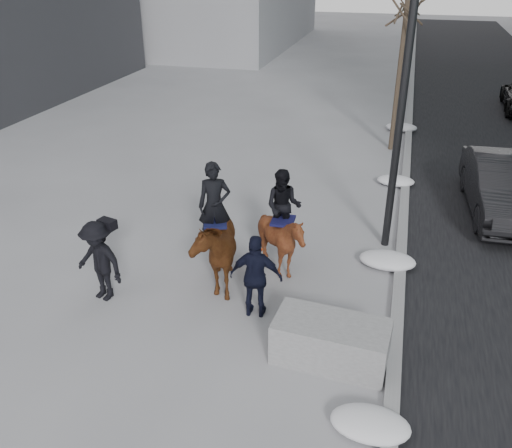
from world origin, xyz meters
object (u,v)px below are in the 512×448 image
(mounted_left, at_px, (214,241))
(mounted_right, at_px, (282,234))
(car_near, at_px, (503,187))
(planter, at_px, (331,341))

(mounted_left, relative_size, mounted_right, 1.13)
(mounted_left, bearing_deg, car_near, 39.97)
(planter, bearing_deg, car_near, 63.28)
(planter, height_order, mounted_right, mounted_right)
(mounted_left, bearing_deg, mounted_right, 31.29)
(mounted_left, height_order, mounted_right, mounted_left)
(mounted_left, distance_m, mounted_right, 1.51)
(car_near, height_order, mounted_right, mounted_right)
(planter, height_order, car_near, car_near)
(mounted_right, bearing_deg, car_near, 41.86)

